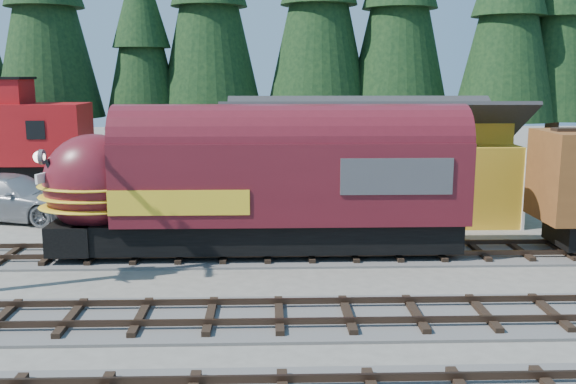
{
  "coord_description": "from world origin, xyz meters",
  "views": [
    {
      "loc": [
        -4.47,
        -17.9,
        6.36
      ],
      "look_at": [
        -3.78,
        4.0,
        2.3
      ],
      "focal_mm": 40.0,
      "sensor_mm": 36.0,
      "label": 1
    }
  ],
  "objects_px": {
    "pickup_truck_a": "(156,195)",
    "locomotive": "(246,190)",
    "pickup_truck_b": "(12,197)",
    "depot": "(368,151)"
  },
  "relations": [
    {
      "from": "pickup_truck_a",
      "to": "locomotive",
      "type": "bearing_deg",
      "value": -160.08
    },
    {
      "from": "locomotive",
      "to": "pickup_truck_b",
      "type": "height_order",
      "value": "locomotive"
    },
    {
      "from": "locomotive",
      "to": "depot",
      "type": "bearing_deg",
      "value": 51.19
    },
    {
      "from": "locomotive",
      "to": "pickup_truck_a",
      "type": "relative_size",
      "value": 2.07
    },
    {
      "from": "depot",
      "to": "pickup_truck_a",
      "type": "xyz_separation_m",
      "value": [
        -9.5,
        -0.04,
        -1.97
      ]
    },
    {
      "from": "locomotive",
      "to": "pickup_truck_b",
      "type": "distance_m",
      "value": 12.27
    },
    {
      "from": "pickup_truck_b",
      "to": "pickup_truck_a",
      "type": "bearing_deg",
      "value": -73.57
    },
    {
      "from": "depot",
      "to": "pickup_truck_a",
      "type": "relative_size",
      "value": 1.8
    },
    {
      "from": "depot",
      "to": "locomotive",
      "type": "relative_size",
      "value": 0.87
    },
    {
      "from": "locomotive",
      "to": "pickup_truck_b",
      "type": "bearing_deg",
      "value": 149.67
    }
  ]
}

